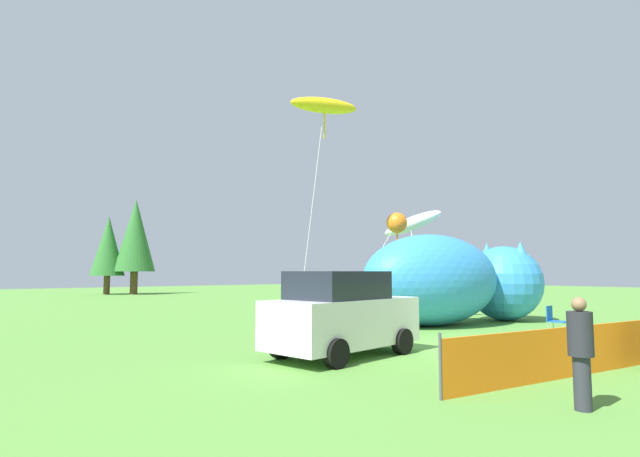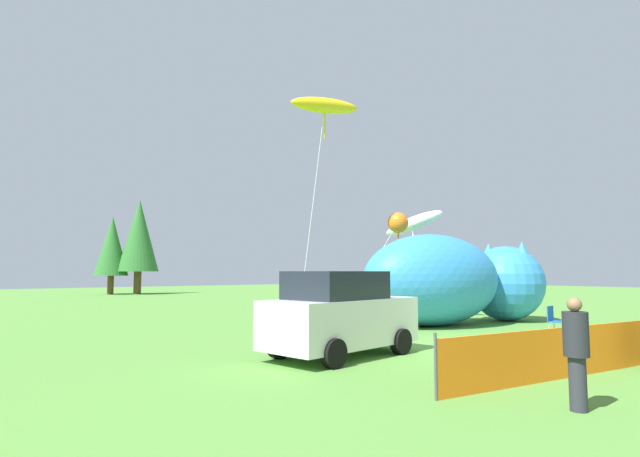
# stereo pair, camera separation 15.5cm
# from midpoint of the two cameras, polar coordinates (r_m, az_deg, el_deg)

# --- Properties ---
(ground_plane) EXTENTS (120.00, 120.00, 0.00)m
(ground_plane) POSITION_cam_midpoint_polar(r_m,az_deg,el_deg) (14.30, 17.40, -12.90)
(ground_plane) COLOR #548C38
(parked_car) EXTENTS (4.24, 2.40, 2.04)m
(parked_car) POSITION_cam_midpoint_polar(r_m,az_deg,el_deg) (12.23, 2.16, -9.78)
(parked_car) COLOR white
(parked_car) RESTS_ON ground
(folding_chair) EXTENTS (0.61, 0.61, 0.93)m
(folding_chair) POSITION_cam_midpoint_polar(r_m,az_deg,el_deg) (17.91, 24.97, -9.30)
(folding_chair) COLOR #1959A5
(folding_chair) RESTS_ON ground
(inflatable_cat) EXTENTS (8.69, 4.32, 3.45)m
(inflatable_cat) POSITION_cam_midpoint_polar(r_m,az_deg,el_deg) (20.15, 14.70, -6.04)
(inflatable_cat) COLOR #338CD8
(inflatable_cat) RESTS_ON ground
(safety_fence) EXTENTS (6.75, 0.96, 1.06)m
(safety_fence) POSITION_cam_midpoint_polar(r_m,az_deg,el_deg) (11.02, 26.18, -12.55)
(safety_fence) COLOR orange
(safety_fence) RESTS_ON ground
(spectator_in_white_shirt) EXTENTS (0.36, 0.36, 1.65)m
(spectator_in_white_shirt) POSITION_cam_midpoint_polar(r_m,az_deg,el_deg) (8.49, 27.18, -12.07)
(spectator_in_white_shirt) COLOR #2D2D38
(spectator_in_white_shirt) RESTS_ON ground
(kite_yellow_hero) EXTENTS (2.96, 1.21, 8.82)m
(kite_yellow_hero) POSITION_cam_midpoint_polar(r_m,az_deg,el_deg) (19.88, 0.26, 13.81)
(kite_yellow_hero) COLOR silver
(kite_yellow_hero) RESTS_ON ground
(kite_white_ghost) EXTENTS (1.92, 3.24, 4.89)m
(kite_white_ghost) POSITION_cam_midpoint_polar(r_m,az_deg,el_deg) (22.87, 10.25, 0.55)
(kite_white_ghost) COLOR silver
(kite_white_ghost) RESTS_ON ground
(kite_orange_flower) EXTENTS (3.14, 1.17, 4.55)m
(kite_orange_flower) POSITION_cam_midpoint_polar(r_m,az_deg,el_deg) (21.45, 8.57, 0.62)
(kite_orange_flower) COLOR silver
(kite_orange_flower) RESTS_ON ground
(horizon_tree_east) EXTENTS (3.60, 3.60, 8.59)m
(horizon_tree_east) POSITION_cam_midpoint_polar(r_m,az_deg,el_deg) (48.18, -20.44, -0.78)
(horizon_tree_east) COLOR brown
(horizon_tree_east) RESTS_ON ground
(horizon_tree_west) EXTENTS (2.94, 2.94, 7.02)m
(horizon_tree_west) POSITION_cam_midpoint_polar(r_m,az_deg,el_deg) (48.64, -23.14, -1.86)
(horizon_tree_west) COLOR brown
(horizon_tree_west) RESTS_ON ground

